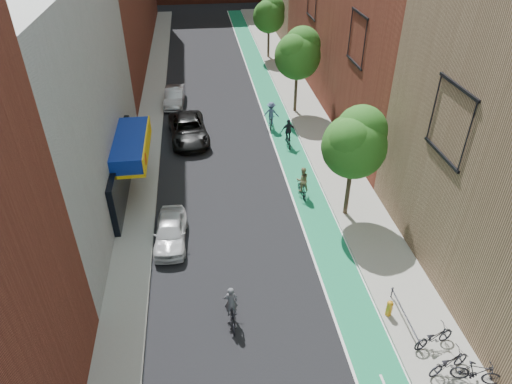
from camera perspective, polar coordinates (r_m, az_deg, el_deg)
name	(u,v)px	position (r m, az deg, el deg)	size (l,w,h in m)	color
bike_lane	(271,103)	(39.43, 1.94, 11.02)	(2.00, 68.00, 0.01)	#14724E
sidewalk_left	(152,109)	(39.13, -12.91, 10.08)	(2.00, 68.00, 0.15)	gray
sidewalk_right	(300,101)	(39.87, 5.56, 11.25)	(3.00, 68.00, 0.15)	gray
building_left_white	(27,103)	(27.08, -26.66, 9.93)	(8.00, 20.00, 12.00)	silver
tree_near	(355,141)	(23.84, 12.31, 6.20)	(3.40, 3.36, 6.42)	#332619
tree_mid	(298,52)	(36.22, 5.30, 16.99)	(3.55, 3.53, 6.74)	#332619
tree_far	(269,14)	(49.61, 1.67, 21.38)	(3.30, 3.25, 6.21)	#332619
parked_car_white	(171,231)	(23.96, -10.64, -4.87)	(1.60, 3.97, 1.35)	silver
parked_car_black	(188,130)	(33.54, -8.45, 7.73)	(2.59, 5.62, 1.56)	black
parked_car_silver	(174,97)	(39.55, -10.16, 11.66)	(1.48, 4.25, 1.40)	#94979C
cyclist_lead	(231,311)	(19.84, -3.10, -14.66)	(0.70, 1.90, 1.91)	black
cyclist_lane_near	(302,184)	(27.01, 5.81, 0.94)	(0.81, 1.63, 1.91)	black
cyclist_lane_mid	(288,136)	(32.39, 4.07, 7.01)	(0.97, 1.57, 2.00)	black
cyclist_lane_far	(271,116)	(34.77, 1.91, 9.43)	(1.25, 1.59, 2.09)	black
parked_bike_near	(434,337)	(20.25, 21.34, -16.53)	(0.63, 1.82, 0.95)	black
parked_bike_mid	(477,373)	(19.71, 25.87, -19.66)	(0.51, 1.80, 1.08)	black
parked_bike_far	(449,362)	(19.67, 22.96, -19.02)	(0.64, 1.83, 0.96)	black
fire_hydrant	(389,308)	(20.80, 16.34, -13.70)	(0.28, 0.28, 0.80)	#BF8116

